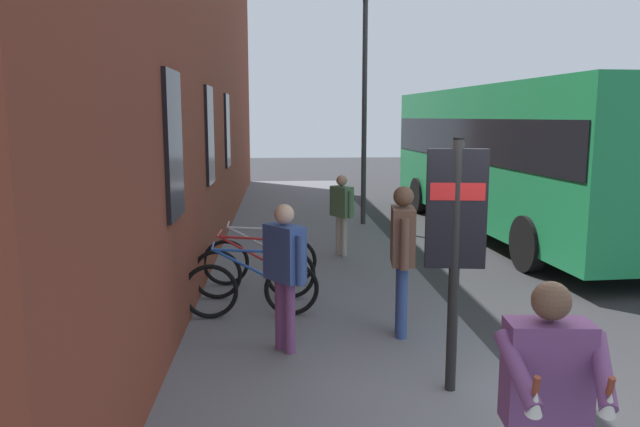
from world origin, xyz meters
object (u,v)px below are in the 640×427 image
bicycle_by_door (254,272)px  pedestrian_near_bus (285,262)px  bicycle_end_of_row (252,288)px  pedestrian_crossing_street (402,246)px  pedestrian_by_facade (342,207)px  transit_info_sign (456,225)px  street_lamp (365,89)px  city_bus (513,152)px  tourist_with_hotdogs (547,391)px  bicycle_nearest_sign (260,260)px

bicycle_by_door → pedestrian_near_bus: bearing=-168.2°
bicycle_end_of_row → pedestrian_crossing_street: pedestrian_crossing_street is taller
pedestrian_by_facade → transit_info_sign: bearing=-175.4°
bicycle_by_door → pedestrian_crossing_street: (-1.60, -1.80, 0.71)m
bicycle_by_door → pedestrian_by_facade: size_ratio=1.16×
transit_info_sign → pedestrian_crossing_street: bearing=7.0°
street_lamp → pedestrian_near_bus: bearing=166.2°
bicycle_end_of_row → transit_info_sign: (-2.28, -1.98, 1.21)m
bicycle_by_door → street_lamp: size_ratio=0.32×
city_bus → tourist_with_hotdogs: size_ratio=6.36×
bicycle_nearest_sign → street_lamp: 6.49m
bicycle_end_of_row → street_lamp: size_ratio=0.32×
city_bus → pedestrian_near_bus: city_bus is taller
city_bus → street_lamp: 3.73m
city_bus → pedestrian_crossing_street: bearing=149.8°
city_bus → bicycle_by_door: bearing=131.9°
transit_info_sign → bicycle_by_door: bearing=32.7°
bicycle_by_door → city_bus: bearing=-48.1°
bicycle_end_of_row → bicycle_nearest_sign: bearing=-2.4°
pedestrian_near_bus → transit_info_sign: bearing=-124.8°
bicycle_nearest_sign → pedestrian_near_bus: pedestrian_near_bus is taller
pedestrian_crossing_street → tourist_with_hotdogs: pedestrian_crossing_street is taller
bicycle_end_of_row → pedestrian_near_bus: size_ratio=1.07×
pedestrian_near_bus → pedestrian_by_facade: pedestrian_near_bus is taller
street_lamp → tourist_with_hotdogs: bearing=177.4°
bicycle_nearest_sign → bicycle_end_of_row: bearing=177.6°
bicycle_nearest_sign → city_bus: (4.37, -5.64, 1.41)m
pedestrian_by_facade → bicycle_end_of_row: bearing=156.4°
pedestrian_crossing_street → pedestrian_by_facade: size_ratio=1.18×
bicycle_end_of_row → bicycle_by_door: size_ratio=1.00×
bicycle_nearest_sign → transit_info_sign: (-3.85, -1.92, 1.21)m
pedestrian_by_facade → city_bus: bearing=-59.6°
bicycle_by_door → street_lamp: (6.09, -2.41, 2.85)m
bicycle_by_door → pedestrian_crossing_street: 2.51m
transit_info_sign → city_bus: size_ratio=0.23×
bicycle_nearest_sign → pedestrian_by_facade: bearing=-37.3°
transit_info_sign → pedestrian_by_facade: size_ratio=1.58×
pedestrian_crossing_street → pedestrian_by_facade: 4.28m
city_bus → street_lamp: (0.97, 3.30, 1.44)m
city_bus → pedestrian_by_facade: bearing=120.4°
tourist_with_hotdogs → street_lamp: 11.62m
city_bus → tourist_with_hotdogs: (-10.43, 3.82, -0.77)m
bicycle_end_of_row → transit_info_sign: transit_info_sign is taller
tourist_with_hotdogs → bicycle_nearest_sign: bearing=16.7°
bicycle_end_of_row → city_bus: bearing=-43.9°
transit_info_sign → pedestrian_by_facade: bearing=4.6°
pedestrian_by_facade → street_lamp: bearing=-14.5°
bicycle_end_of_row → street_lamp: bearing=-19.2°
transit_info_sign → pedestrian_near_bus: size_ratio=1.45×
bicycle_end_of_row → pedestrian_crossing_street: bearing=-113.7°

